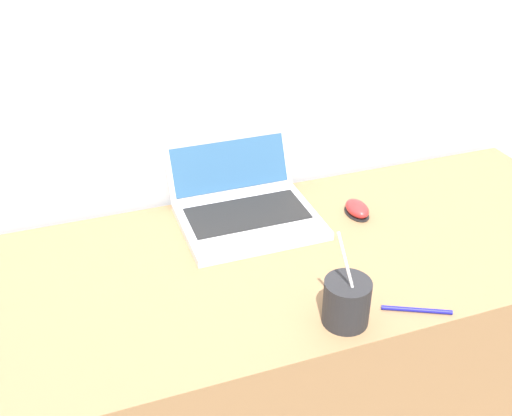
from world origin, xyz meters
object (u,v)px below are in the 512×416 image
at_px(computer_mouse, 357,209).
at_px(pen, 417,310).
at_px(drink_cup, 347,301).
at_px(laptop, 243,200).

distance_m(computer_mouse, pen, 0.37).
bearing_deg(drink_cup, computer_mouse, 58.87).
height_order(laptop, drink_cup, drink_cup).
distance_m(laptop, computer_mouse, 0.29).
relative_size(drink_cup, computer_mouse, 2.47).
relative_size(computer_mouse, pen, 0.67).
xyz_separation_m(computer_mouse, pen, (-0.06, -0.37, -0.01)).
bearing_deg(computer_mouse, laptop, 160.23).
xyz_separation_m(drink_cup, pen, (0.15, -0.02, -0.04)).
xyz_separation_m(laptop, pen, (0.21, -0.46, -0.04)).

